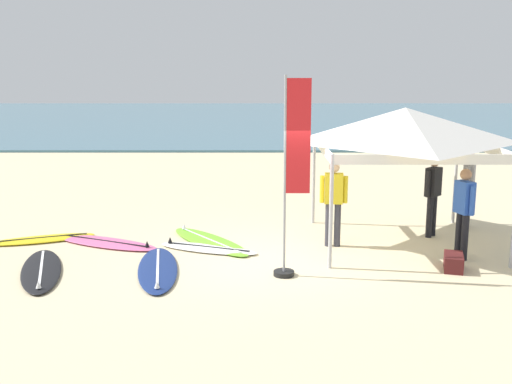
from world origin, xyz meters
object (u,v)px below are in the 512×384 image
(person_black, at_px, (433,191))
(surfboard_yellow, at_px, (41,239))
(banner_flag, at_px, (292,186))
(surfboard_navy, at_px, (158,269))
(surfboard_black, at_px, (42,270))
(person_grey, at_px, (469,185))
(person_yellow, at_px, (334,198))
(surfboard_pink, at_px, (107,242))
(surfboard_white, at_px, (208,248))
(person_blue, at_px, (464,207))
(canopy_tent, at_px, (405,126))
(surfboard_lime, at_px, (210,241))
(gear_bag_near_tent, at_px, (454,262))

(person_black, bearing_deg, surfboard_yellow, -177.56)
(banner_flag, bearing_deg, surfboard_navy, 174.31)
(surfboard_black, distance_m, person_grey, 9.03)
(person_yellow, bearing_deg, surfboard_pink, 178.49)
(surfboard_white, bearing_deg, surfboard_yellow, 169.43)
(person_grey, bearing_deg, person_blue, -111.07)
(canopy_tent, height_order, banner_flag, banner_flag)
(surfboard_navy, relative_size, person_blue, 1.54)
(banner_flag, bearing_deg, person_grey, 37.74)
(person_grey, bearing_deg, surfboard_yellow, -173.53)
(surfboard_navy, height_order, person_grey, person_grey)
(surfboard_pink, height_order, person_grey, person_grey)
(surfboard_pink, distance_m, person_yellow, 4.68)
(person_yellow, distance_m, person_black, 2.29)
(banner_flag, bearing_deg, surfboard_lime, 127.74)
(surfboard_pink, bearing_deg, person_blue, -7.97)
(person_grey, bearing_deg, surfboard_black, -160.46)
(surfboard_black, distance_m, surfboard_white, 3.11)
(surfboard_white, xyz_separation_m, banner_flag, (1.54, -1.48, 1.54))
(banner_flag, bearing_deg, person_yellow, 62.02)
(surfboard_yellow, height_order, surfboard_navy, same)
(surfboard_lime, relative_size, banner_flag, 0.72)
(surfboard_white, height_order, person_black, person_black)
(surfboard_lime, distance_m, person_blue, 4.99)
(person_grey, height_order, banner_flag, banner_flag)
(surfboard_white, bearing_deg, gear_bag_near_tent, -14.83)
(surfboard_navy, bearing_deg, surfboard_yellow, 145.05)
(surfboard_white, height_order, surfboard_navy, same)
(person_blue, bearing_deg, surfboard_navy, -172.83)
(surfboard_pink, relative_size, person_grey, 1.46)
(person_grey, bearing_deg, banner_flag, -142.26)
(banner_flag, distance_m, gear_bag_near_tent, 3.25)
(surfboard_white, height_order, person_blue, person_blue)
(surfboard_black, bearing_deg, gear_bag_near_tent, 1.05)
(surfboard_black, distance_m, banner_flag, 4.63)
(person_yellow, height_order, person_blue, same)
(person_blue, height_order, banner_flag, banner_flag)
(person_yellow, bearing_deg, surfboard_navy, -154.75)
(surfboard_yellow, distance_m, person_blue, 8.43)
(canopy_tent, relative_size, banner_flag, 0.99)
(surfboard_black, bearing_deg, surfboard_lime, 32.84)
(banner_flag, bearing_deg, canopy_tent, 40.79)
(surfboard_lime, xyz_separation_m, person_black, (4.66, 0.49, 0.95))
(banner_flag, bearing_deg, person_black, 38.57)
(person_yellow, bearing_deg, person_grey, 23.92)
(surfboard_black, distance_m, gear_bag_near_tent, 7.27)
(gear_bag_near_tent, bearing_deg, person_blue, 61.98)
(surfboard_black, xyz_separation_m, surfboard_navy, (2.03, 0.06, -0.00))
(person_blue, xyz_separation_m, gear_bag_near_tent, (-0.33, -0.63, -0.85))
(surfboard_pink, xyz_separation_m, surfboard_navy, (1.31, -1.66, -0.00))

